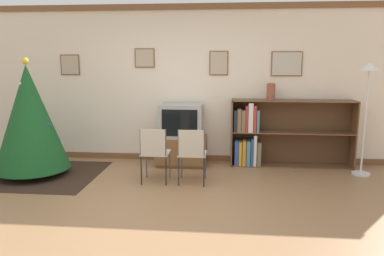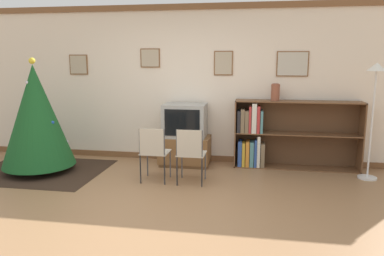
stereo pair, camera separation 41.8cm
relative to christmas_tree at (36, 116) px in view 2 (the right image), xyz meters
The scene contains 11 objects.
ground_plane 2.67m from the christmas_tree, 29.58° to the right, with size 24.00×24.00×0.00m, color #936B47.
wall_back 2.50m from the christmas_tree, 27.27° to the left, with size 8.68×0.11×2.70m.
area_rug 0.90m from the christmas_tree, 125.60° to the right, with size 2.02×1.64×0.01m.
christmas_tree is the anchor object (origin of this frame).
tv_console 2.46m from the christmas_tree, 19.35° to the left, with size 0.84×0.55×0.49m.
television 2.37m from the christmas_tree, 19.29° to the left, with size 0.71×0.51×0.56m.
folding_chair_left 2.02m from the christmas_tree, ahead, with size 0.40×0.40×0.82m.
folding_chair_right 2.55m from the christmas_tree, ahead, with size 0.40×0.40×0.82m.
bookshelf 3.85m from the christmas_tree, 13.54° to the left, with size 2.02×0.36×1.12m.
vase 3.84m from the christmas_tree, 13.43° to the left, with size 0.14×0.14×0.28m.
standing_lamp 5.16m from the christmas_tree, ahead, with size 0.28×0.28×1.74m.
Camera 2 is at (1.23, -4.08, 1.80)m, focal length 35.00 mm.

